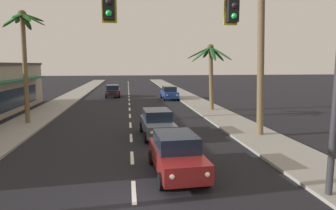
# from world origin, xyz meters

# --- Properties ---
(sidewalk_right) EXTENTS (3.20, 110.00, 0.14)m
(sidewalk_right) POSITION_xyz_m (7.80, 20.00, 0.07)
(sidewalk_right) COLOR gray
(sidewalk_right) RESTS_ON ground
(sidewalk_left) EXTENTS (3.20, 110.00, 0.14)m
(sidewalk_left) POSITION_xyz_m (-7.80, 20.00, 0.07)
(sidewalk_left) COLOR gray
(sidewalk_left) RESTS_ON ground
(lane_markings) EXTENTS (4.28, 88.02, 0.01)m
(lane_markings) POSITION_xyz_m (0.42, 20.07, 0.00)
(lane_markings) COLOR silver
(lane_markings) RESTS_ON ground
(traffic_signal_mast) EXTENTS (10.88, 0.41, 7.55)m
(traffic_signal_mast) POSITION_xyz_m (3.21, 0.16, 5.42)
(traffic_signal_mast) COLOR #2D2D33
(traffic_signal_mast) RESTS_ON ground
(sedan_lead_at_stop_bar) EXTENTS (2.10, 4.51, 1.68)m
(sedan_lead_at_stop_bar) POSITION_xyz_m (1.79, 3.10, 0.85)
(sedan_lead_at_stop_bar) COLOR maroon
(sedan_lead_at_stop_bar) RESTS_ON ground
(sedan_third_in_queue) EXTENTS (2.10, 4.51, 1.68)m
(sedan_third_in_queue) POSITION_xyz_m (1.65, 9.59, 0.85)
(sedan_third_in_queue) COLOR #4C515B
(sedan_third_in_queue) RESTS_ON ground
(sedan_oncoming_far) EXTENTS (2.05, 4.49, 1.68)m
(sedan_oncoming_far) POSITION_xyz_m (-2.20, 32.49, 0.85)
(sedan_oncoming_far) COLOR black
(sedan_oncoming_far) RESTS_ON ground
(sedan_parked_nearest_kerb) EXTENTS (1.99, 4.47, 1.68)m
(sedan_parked_nearest_kerb) POSITION_xyz_m (5.16, 28.83, 0.85)
(sedan_parked_nearest_kerb) COLOR navy
(sedan_parked_nearest_kerb) RESTS_ON ground
(palm_left_second) EXTENTS (3.14, 3.24, 8.35)m
(palm_left_second) POSITION_xyz_m (-7.56, 14.49, 6.02)
(palm_left_second) COLOR brown
(palm_left_second) RESTS_ON ground
(palm_right_second) EXTENTS (4.31, 4.45, 10.24)m
(palm_right_second) POSITION_xyz_m (7.81, 8.61, 7.02)
(palm_right_second) COLOR brown
(palm_right_second) RESTS_ON ground
(palm_right_third) EXTENTS (4.41, 4.69, 6.39)m
(palm_right_third) POSITION_xyz_m (7.78, 18.97, 4.48)
(palm_right_third) COLOR brown
(palm_right_third) RESTS_ON ground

